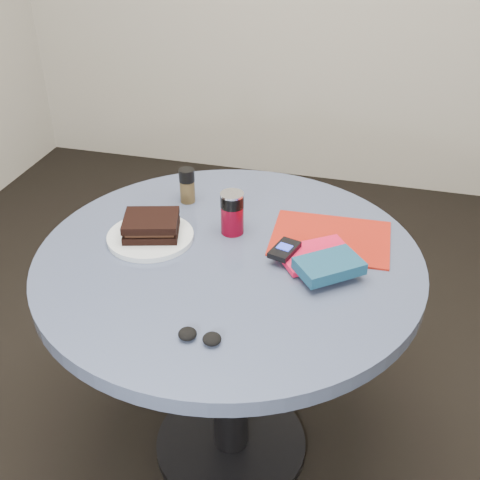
% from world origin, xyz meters
% --- Properties ---
extents(ground, '(4.00, 4.00, 0.00)m').
position_xyz_m(ground, '(0.00, 0.00, 0.00)').
color(ground, black).
rests_on(ground, ground).
extents(table, '(1.00, 1.00, 0.75)m').
position_xyz_m(table, '(0.00, 0.00, 0.59)').
color(table, black).
rests_on(table, ground).
extents(plate, '(0.28, 0.28, 0.01)m').
position_xyz_m(plate, '(-0.22, 0.02, 0.76)').
color(plate, white).
rests_on(plate, table).
extents(sandwich, '(0.17, 0.15, 0.05)m').
position_xyz_m(sandwich, '(-0.22, 0.02, 0.79)').
color(sandwich, black).
rests_on(sandwich, plate).
extents(soda_can, '(0.08, 0.08, 0.12)m').
position_xyz_m(soda_can, '(-0.02, 0.11, 0.81)').
color(soda_can, maroon).
rests_on(soda_can, table).
extents(pepper_grinder, '(0.05, 0.05, 0.10)m').
position_xyz_m(pepper_grinder, '(-0.19, 0.24, 0.80)').
color(pepper_grinder, '#4C3D20').
rests_on(pepper_grinder, table).
extents(magazine, '(0.32, 0.25, 0.01)m').
position_xyz_m(magazine, '(0.24, 0.14, 0.75)').
color(magazine, '#9B190E').
rests_on(magazine, table).
extents(red_book, '(0.22, 0.20, 0.02)m').
position_xyz_m(red_book, '(0.22, 0.04, 0.76)').
color(red_book, red).
rests_on(red_book, magazine).
extents(novel, '(0.18, 0.17, 0.03)m').
position_xyz_m(novel, '(0.26, -0.04, 0.79)').
color(novel, navy).
rests_on(novel, red_book).
extents(mp3_player, '(0.08, 0.10, 0.02)m').
position_xyz_m(mp3_player, '(0.14, 0.02, 0.78)').
color(mp3_player, black).
rests_on(mp3_player, red_book).
extents(headphones, '(0.10, 0.04, 0.02)m').
position_xyz_m(headphones, '(0.03, -0.33, 0.76)').
color(headphones, black).
rests_on(headphones, table).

